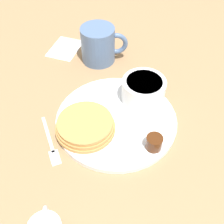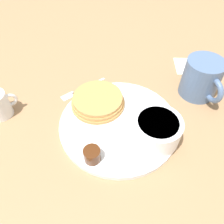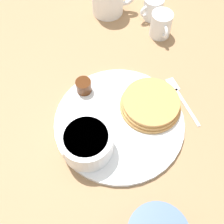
{
  "view_description": "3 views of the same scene",
  "coord_description": "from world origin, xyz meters",
  "px_view_note": "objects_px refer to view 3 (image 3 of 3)",
  "views": [
    {
      "loc": [
        0.41,
        0.12,
        0.51
      ],
      "look_at": [
        0.02,
        -0.01,
        0.05
      ],
      "focal_mm": 45.0,
      "sensor_mm": 36.0,
      "label": 1
    },
    {
      "loc": [
        0.01,
        0.32,
        0.42
      ],
      "look_at": [
        0.02,
        -0.01,
        0.03
      ],
      "focal_mm": 35.0,
      "sensor_mm": 36.0,
      "label": 2
    },
    {
      "loc": [
        -0.28,
        -0.07,
        0.55
      ],
      "look_at": [
        0.0,
        0.02,
        0.04
      ],
      "focal_mm": 45.0,
      "sensor_mm": 36.0,
      "label": 3
    }
  ],
  "objects_px": {
    "bowl": "(87,142)",
    "fork": "(180,95)",
    "plate": "(119,122)",
    "creamer_pitcher_near": "(161,24)",
    "creamer_pitcher_far": "(153,8)"
  },
  "relations": [
    {
      "from": "creamer_pitcher_near",
      "to": "creamer_pitcher_far",
      "type": "xyz_separation_m",
      "value": [
        0.06,
        0.03,
        -0.0
      ]
    },
    {
      "from": "plate",
      "to": "creamer_pitcher_far",
      "type": "xyz_separation_m",
      "value": [
        0.35,
        0.01,
        0.02
      ]
    },
    {
      "from": "bowl",
      "to": "fork",
      "type": "distance_m",
      "value": 0.25
    },
    {
      "from": "plate",
      "to": "creamer_pitcher_near",
      "type": "distance_m",
      "value": 0.29
    },
    {
      "from": "creamer_pitcher_near",
      "to": "fork",
      "type": "xyz_separation_m",
      "value": [
        -0.18,
        -0.09,
        -0.03
      ]
    },
    {
      "from": "plate",
      "to": "creamer_pitcher_near",
      "type": "height_order",
      "value": "creamer_pitcher_near"
    },
    {
      "from": "plate",
      "to": "bowl",
      "type": "distance_m",
      "value": 0.1
    },
    {
      "from": "creamer_pitcher_near",
      "to": "fork",
      "type": "distance_m",
      "value": 0.2
    },
    {
      "from": "creamer_pitcher_near",
      "to": "creamer_pitcher_far",
      "type": "height_order",
      "value": "creamer_pitcher_near"
    },
    {
      "from": "plate",
      "to": "creamer_pitcher_far",
      "type": "relative_size",
      "value": 4.28
    },
    {
      "from": "creamer_pitcher_far",
      "to": "fork",
      "type": "distance_m",
      "value": 0.27
    },
    {
      "from": "fork",
      "to": "creamer_pitcher_far",
      "type": "bearing_deg",
      "value": 26.53
    },
    {
      "from": "plate",
      "to": "fork",
      "type": "relative_size",
      "value": 2.41
    },
    {
      "from": "creamer_pitcher_near",
      "to": "creamer_pitcher_far",
      "type": "relative_size",
      "value": 1.13
    },
    {
      "from": "bowl",
      "to": "fork",
      "type": "bearing_deg",
      "value": -39.75
    }
  ]
}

